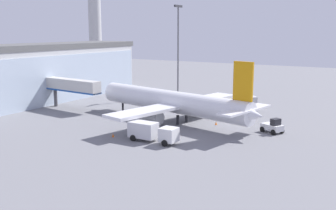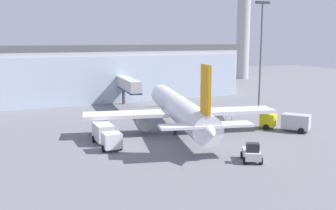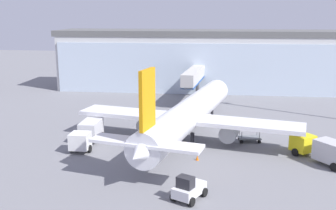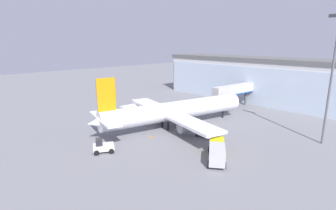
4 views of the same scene
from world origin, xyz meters
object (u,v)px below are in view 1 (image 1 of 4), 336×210
object	(u,v)px
jet_bridge	(72,86)
baggage_cart	(193,111)
pushback_tug	(273,126)
catering_truck	(151,131)
airplane	(174,102)
safety_cone_nose	(216,123)
control_tower	(94,10)
safety_cone_wingtip	(113,135)
apron_light_mast	(178,44)
fuel_truck	(239,103)

from	to	relation	value
jet_bridge	baggage_cart	distance (m)	24.48
pushback_tug	catering_truck	bearing A→B (deg)	72.35
airplane	safety_cone_nose	size ratio (longest dim) A/B	63.50
control_tower	safety_cone_wingtip	world-z (taller)	control_tower
apron_light_mast	pushback_tug	world-z (taller)	apron_light_mast
apron_light_mast	baggage_cart	bearing A→B (deg)	-141.51
apron_light_mast	fuel_truck	xyz separation A→B (m)	(-8.12, -18.60, -10.89)
safety_cone_nose	safety_cone_wingtip	xyz separation A→B (m)	(-14.87, 9.70, 0.00)
control_tower	catering_truck	size ratio (longest dim) A/B	5.00
safety_cone_nose	airplane	bearing A→B (deg)	103.06
apron_light_mast	catering_truck	distance (m)	40.80
apron_light_mast	baggage_cart	world-z (taller)	apron_light_mast
catering_truck	safety_cone_wingtip	bearing A→B (deg)	-172.44
jet_bridge	fuel_truck	bearing A→B (deg)	-145.30
control_tower	safety_cone_nose	bearing A→B (deg)	-125.62
airplane	pushback_tug	bearing A→B (deg)	-163.20
apron_light_mast	airplane	world-z (taller)	apron_light_mast
control_tower	catering_truck	bearing A→B (deg)	-133.72
jet_bridge	catering_truck	bearing A→B (deg)	161.83
apron_light_mast	safety_cone_nose	xyz separation A→B (m)	(-21.81, -19.98, -12.09)
safety_cone_nose	safety_cone_wingtip	size ratio (longest dim) A/B	1.00
catering_truck	pushback_tug	xyz separation A→B (m)	(13.77, -13.08, -0.49)
control_tower	baggage_cart	size ratio (longest dim) A/B	12.27
apron_light_mast	safety_cone_nose	world-z (taller)	apron_light_mast
safety_cone_nose	safety_cone_wingtip	distance (m)	17.75
fuel_truck	pushback_tug	xyz separation A→B (m)	(-13.84, -10.90, -0.49)
fuel_truck	apron_light_mast	bearing A→B (deg)	-61.82
pushback_tug	safety_cone_nose	world-z (taller)	pushback_tug
jet_bridge	safety_cone_nose	xyz separation A→B (m)	(2.79, -29.93, -4.34)
airplane	catering_truck	bearing A→B (deg)	118.15
safety_cone_nose	pushback_tug	bearing A→B (deg)	-90.88
fuel_truck	catering_truck	bearing A→B (deg)	47.25
baggage_cart	pushback_tug	xyz separation A→B (m)	(-6.28, -17.03, 0.47)
jet_bridge	safety_cone_nose	bearing A→B (deg)	-169.96
airplane	safety_cone_nose	world-z (taller)	airplane
baggage_cart	control_tower	bearing A→B (deg)	46.75
safety_cone_wingtip	jet_bridge	bearing A→B (deg)	59.16
fuel_truck	pushback_tug	distance (m)	17.62
fuel_truck	safety_cone_wingtip	world-z (taller)	fuel_truck
jet_bridge	apron_light_mast	size ratio (longest dim) A/B	0.67
apron_light_mast	fuel_truck	size ratio (longest dim) A/B	2.98
safety_cone_wingtip	airplane	bearing A→B (deg)	-10.72
baggage_cart	fuel_truck	bearing A→B (deg)	-47.11
control_tower	apron_light_mast	distance (m)	61.08
apron_light_mast	catering_truck	bearing A→B (deg)	-155.31
apron_light_mast	safety_cone_nose	bearing A→B (deg)	-137.50
fuel_truck	safety_cone_nose	xyz separation A→B (m)	(-13.69, -1.38, -1.19)
catering_truck	pushback_tug	size ratio (longest dim) A/B	2.00
jet_bridge	fuel_truck	world-z (taller)	jet_bridge
jet_bridge	airplane	world-z (taller)	airplane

